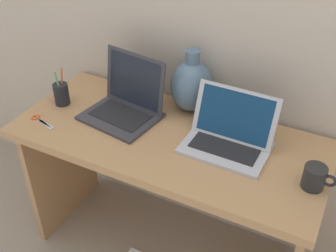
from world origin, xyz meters
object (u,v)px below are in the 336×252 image
(coffee_mug, at_px, (315,177))
(green_vase, at_px, (192,85))
(pen_cup, at_px, (62,94))
(scissors, at_px, (39,119))
(laptop_left, at_px, (127,100))
(laptop_right, at_px, (230,133))

(coffee_mug, bearing_deg, green_vase, 155.91)
(pen_cup, relative_size, scissors, 1.29)
(laptop_left, height_order, laptop_right, laptop_left)
(laptop_right, xyz_separation_m, scissors, (-0.82, -0.22, -0.06))
(laptop_right, distance_m, scissors, 0.85)
(green_vase, height_order, scissors, green_vase)
(laptop_right, bearing_deg, coffee_mug, -15.26)
(pen_cup, bearing_deg, scissors, -93.20)
(green_vase, relative_size, coffee_mug, 2.45)
(coffee_mug, xyz_separation_m, scissors, (-1.18, -0.12, -0.04))
(laptop_left, xyz_separation_m, green_vase, (0.24, 0.16, 0.06))
(laptop_right, relative_size, coffee_mug, 2.89)
(laptop_right, xyz_separation_m, pen_cup, (-0.81, -0.06, -0.01))
(laptop_left, bearing_deg, coffee_mug, -7.51)
(green_vase, bearing_deg, scissors, -145.36)
(coffee_mug, bearing_deg, pen_cup, 178.02)
(laptop_right, distance_m, coffee_mug, 0.37)
(laptop_left, relative_size, green_vase, 1.20)
(laptop_right, bearing_deg, scissors, -165.14)
(laptop_left, height_order, scissors, laptop_left)
(laptop_left, xyz_separation_m, coffee_mug, (0.85, -0.11, -0.02))
(scissors, bearing_deg, laptop_right, 14.86)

